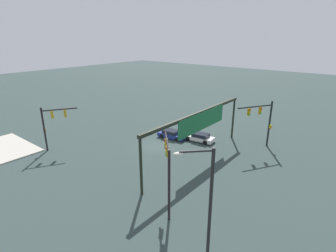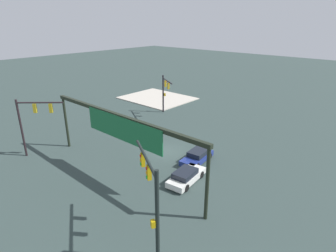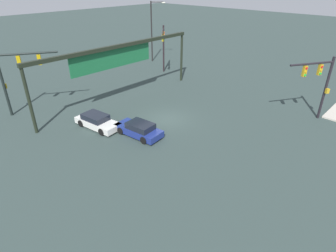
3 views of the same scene
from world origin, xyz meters
name	(u,v)px [view 2 (image 2 of 3)]	position (x,y,z in m)	size (l,w,h in m)	color
ground_plane	(168,152)	(0.00, 0.00, 0.00)	(192.94, 192.94, 0.00)	#303F3C
sidewalk_corner	(157,98)	(16.59, -15.61, 0.07)	(12.21, 10.00, 0.15)	#BDB4A6
traffic_signal_near_corner	(165,89)	(9.38, -9.86, 3.95)	(3.88, 2.71, 5.91)	black
traffic_signal_opposite_side	(31,117)	(9.99, 10.11, 4.39)	(3.63, 3.38, 6.33)	black
traffic_signal_cross_street	(152,192)	(-8.70, 11.20, 4.25)	(4.67, 3.19, 6.38)	black
overhead_sign_gantry	(120,126)	(-0.23, 6.65, 5.03)	(19.65, 0.43, 6.11)	black
sedan_car_approaching	(197,157)	(-3.82, -0.31, 0.57)	(2.19, 4.41, 1.21)	navy
sedan_car_waiting_far	(186,176)	(-5.39, 3.53, 0.57)	(2.25, 4.55, 1.21)	silver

